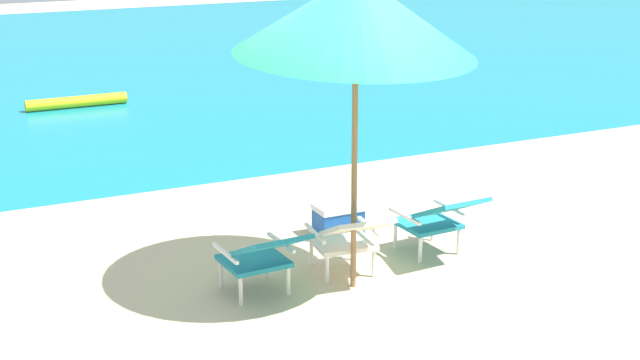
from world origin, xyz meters
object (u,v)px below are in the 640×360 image
Objects in this scene: lounge_chair_left at (262,254)px; lounge_chair_right at (438,217)px; lounge_chair_center at (349,236)px; beach_umbrella_center at (356,15)px; swim_buoy at (77,102)px; cooler_box at (338,219)px.

lounge_chair_left is 1.00× the size of lounge_chair_right.
beach_umbrella_center is at bearing -105.56° from lounge_chair_center.
swim_buoy is 3.40× the size of cooler_box.
cooler_box is (0.42, 1.04, -0.24)m from lounge_chair_center.
swim_buoy is 8.10m from lounge_chair_left.
swim_buoy is 1.77× the size of lounge_chair_right.
lounge_chair_left is at bearing -175.58° from lounge_chair_center.
lounge_chair_center and lounge_chair_right have the same top height.
lounge_chair_left and lounge_chair_center have the same top height.
lounge_chair_right is 2.21m from beach_umbrella_center.
lounge_chair_left is at bearing -138.97° from cooler_box.
cooler_box is (1.27, 1.11, -0.24)m from lounge_chair_left.
cooler_box is (0.47, 1.21, -2.19)m from beach_umbrella_center.
cooler_box is (1.16, -6.99, 0.06)m from swim_buoy.
lounge_chair_left is at bearing -90.77° from swim_buoy.
lounge_chair_center is 1.97× the size of cooler_box.
lounge_chair_right is 0.33× the size of beach_umbrella_center.
lounge_chair_center is (0.85, 0.07, 0.00)m from lounge_chair_left.
beach_umbrella_center is (0.80, -0.10, 1.94)m from lounge_chair_left.
lounge_chair_left is at bearing -175.20° from lounge_chair_right.
cooler_box is at bearing -80.57° from swim_buoy.
lounge_chair_right reaches higher than cooler_box.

